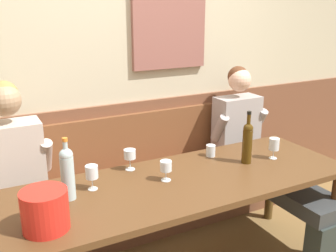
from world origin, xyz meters
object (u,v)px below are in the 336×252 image
at_px(dining_table, 184,191).
at_px(person_left_seat, 21,199).
at_px(person_center_right_seat, 262,154).
at_px(wine_glass_right_end, 92,173).
at_px(wine_glass_mid_right, 130,155).
at_px(water_tumbler_right, 211,151).
at_px(ice_bucket, 45,210).
at_px(wine_bottle_green_tall, 247,141).
at_px(wall_bench, 141,197).
at_px(wine_bottle_clear_water, 67,172).
at_px(wine_glass_by_bottle, 274,145).
at_px(wine_glass_mid_left, 166,167).

distance_m(dining_table, person_left_seat, 1.00).
distance_m(dining_table, person_center_right_seat, 0.98).
xyz_separation_m(wine_glass_right_end, wine_glass_mid_right, (0.31, 0.17, -0.00)).
distance_m(person_left_seat, wine_glass_right_end, 0.48).
height_order(dining_table, water_tumbler_right, water_tumbler_right).
relative_size(ice_bucket, wine_glass_right_end, 1.51).
bearing_deg(wine_glass_mid_right, ice_bucket, -143.23).
relative_size(ice_bucket, wine_glass_mid_right, 1.62).
bearing_deg(water_tumbler_right, dining_table, -145.49).
relative_size(wine_bottle_green_tall, wine_glass_right_end, 2.45).
bearing_deg(dining_table, water_tumbler_right, 34.51).
height_order(person_left_seat, wine_bottle_green_tall, person_left_seat).
relative_size(dining_table, wine_glass_right_end, 14.73).
bearing_deg(ice_bucket, wine_glass_right_end, 43.38).
relative_size(wall_bench, wine_bottle_green_tall, 6.82).
bearing_deg(wall_bench, person_left_seat, -160.52).
bearing_deg(wine_glass_mid_right, person_left_seat, 175.27).
height_order(ice_bucket, wine_bottle_clear_water, wine_bottle_clear_water).
height_order(wall_bench, person_left_seat, person_left_seat).
xyz_separation_m(wall_bench, wine_bottle_clear_water, (-0.70, -0.60, 0.61)).
bearing_deg(wine_bottle_clear_water, wall_bench, 40.81).
height_order(wine_glass_mid_right, water_tumbler_right, wine_glass_mid_right).
bearing_deg(wine_glass_by_bottle, wine_bottle_clear_water, 177.02).
xyz_separation_m(wall_bench, wine_glass_by_bottle, (0.74, -0.68, 0.55)).
xyz_separation_m(wall_bench, wine_glass_right_end, (-0.55, -0.55, 0.55)).
relative_size(wine_bottle_clear_water, wine_glass_right_end, 2.41).
relative_size(wall_bench, person_center_right_seat, 1.97).
distance_m(wine_glass_right_end, wine_glass_mid_right, 0.35).
xyz_separation_m(wine_bottle_green_tall, water_tumbler_right, (-0.15, 0.22, -0.12)).
distance_m(person_center_right_seat, wine_glass_mid_right, 1.18).
relative_size(wall_bench, wine_glass_mid_left, 19.35).
xyz_separation_m(person_left_seat, wine_bottle_clear_water, (0.23, -0.28, 0.24)).
distance_m(wine_glass_mid_right, wine_glass_mid_left, 0.29).
distance_m(wine_glass_right_end, water_tumbler_right, 0.93).
xyz_separation_m(wall_bench, wine_glass_mid_right, (-0.24, -0.39, 0.55)).
bearing_deg(person_left_seat, wine_bottle_green_tall, -12.55).
bearing_deg(wine_glass_mid_right, wine_glass_mid_left, -62.80).
xyz_separation_m(person_center_right_seat, ice_bucket, (-1.80, -0.50, 0.21)).
distance_m(wall_bench, dining_table, 0.78).
bearing_deg(wine_glass_mid_left, wine_glass_by_bottle, -2.24).
distance_m(wine_glass_by_bottle, wine_glass_mid_right, 1.02).
bearing_deg(person_left_seat, ice_bucket, -84.14).
height_order(wall_bench, water_tumbler_right, wall_bench).
relative_size(ice_bucket, wine_bottle_green_tall, 0.62).
distance_m(ice_bucket, wine_bottle_clear_water, 0.32).
xyz_separation_m(person_center_right_seat, wine_bottle_green_tall, (-0.40, -0.29, 0.27)).
height_order(dining_table, wine_bottle_green_tall, wine_bottle_green_tall).
relative_size(wall_bench, wine_glass_by_bottle, 16.66).
relative_size(dining_table, water_tumbler_right, 26.67).
bearing_deg(wine_glass_mid_left, wine_bottle_green_tall, -0.53).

